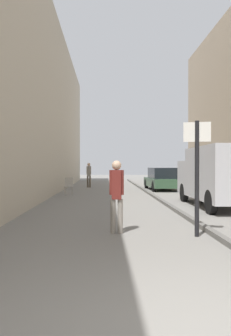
{
  "coord_description": "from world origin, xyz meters",
  "views": [
    {
      "loc": [
        -0.88,
        -2.74,
        1.6
      ],
      "look_at": [
        -0.32,
        14.49,
        1.46
      ],
      "focal_mm": 34.28,
      "sensor_mm": 36.0,
      "label": 1
    }
  ],
  "objects": [
    {
      "name": "parked_car",
      "position": [
        2.87,
        18.15,
        0.71
      ],
      "size": [
        1.96,
        4.26,
        1.45
      ],
      "rotation": [
        0.0,
        0.0,
        0.03
      ],
      "color": "#335138",
      "rests_on": "ground_plane"
    },
    {
      "name": "pedestrian_mid_block",
      "position": [
        -0.61,
        4.78,
        0.99
      ],
      "size": [
        0.34,
        0.22,
        1.71
      ],
      "rotation": [
        0.0,
        0.0,
        -0.1
      ],
      "color": "gray",
      "rests_on": "ground_plane"
    },
    {
      "name": "kerb_strip",
      "position": [
        1.58,
        12.0,
        0.06
      ],
      "size": [
        0.16,
        40.0,
        0.12
      ],
      "primitive_type": "cube",
      "color": "#615F5B",
      "rests_on": "ground_plane"
    },
    {
      "name": "delivery_van",
      "position": [
        3.51,
        9.43,
        1.24
      ],
      "size": [
        2.08,
        5.34,
        2.29
      ],
      "rotation": [
        0.0,
        0.0,
        -0.01
      ],
      "color": "#B7B7BC",
      "rests_on": "ground_plane"
    },
    {
      "name": "ground_plane",
      "position": [
        0.0,
        12.0,
        0.0
      ],
      "size": [
        80.0,
        80.0,
        0.0
      ],
      "primitive_type": "plane",
      "color": "gray"
    },
    {
      "name": "pedestrian_main_foreground",
      "position": [
        -2.06,
        20.62,
        1.03
      ],
      "size": [
        0.34,
        0.25,
        1.78
      ],
      "rotation": [
        0.0,
        0.0,
        -0.28
      ],
      "color": "brown",
      "rests_on": "ground_plane"
    },
    {
      "name": "street_sign_post",
      "position": [
        1.18,
        4.38,
        1.55
      ],
      "size": [
        0.59,
        0.17,
        2.6
      ],
      "rotation": [
        0.0,
        0.0,
        2.91
      ],
      "color": "black",
      "rests_on": "ground_plane"
    },
    {
      "name": "cafe_chair_near_window",
      "position": [
        -2.85,
        14.71,
        0.55
      ],
      "size": [
        0.46,
        0.46,
        0.94
      ],
      "rotation": [
        0.0,
        0.0,
        3.1
      ],
      "color": "#B7B2A8",
      "rests_on": "ground_plane"
    },
    {
      "name": "building_facade_left",
      "position": [
        -5.51,
        12.0,
        5.08
      ],
      "size": [
        3.82,
        40.0,
        10.16
      ],
      "primitive_type": "cube",
      "color": "#BCB29E",
      "rests_on": "ground_plane"
    }
  ]
}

